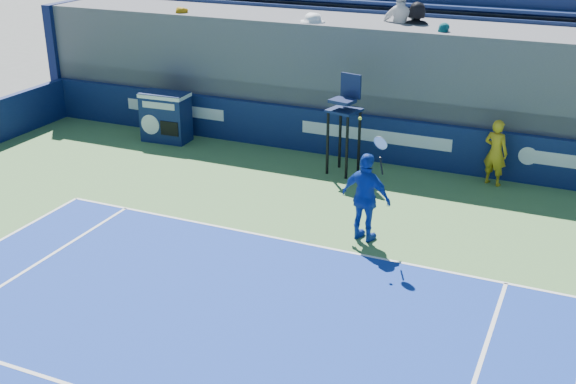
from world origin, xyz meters
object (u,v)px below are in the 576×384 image
at_px(match_clock, 166,116).
at_px(tennis_player, 366,198).
at_px(umpire_chair, 345,114).
at_px(ball_person, 496,152).

relative_size(match_clock, tennis_player, 0.54).
bearing_deg(umpire_chair, match_clock, 176.23).
height_order(ball_person, tennis_player, tennis_player).
height_order(match_clock, tennis_player, tennis_player).
xyz_separation_m(match_clock, tennis_player, (7.08, -3.74, 0.19)).
bearing_deg(ball_person, tennis_player, 84.36).
xyz_separation_m(match_clock, umpire_chair, (5.40, -0.36, 0.79)).
bearing_deg(match_clock, ball_person, 2.28).
distance_m(umpire_chair, tennis_player, 3.83).
bearing_deg(ball_person, umpire_chair, 30.26).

